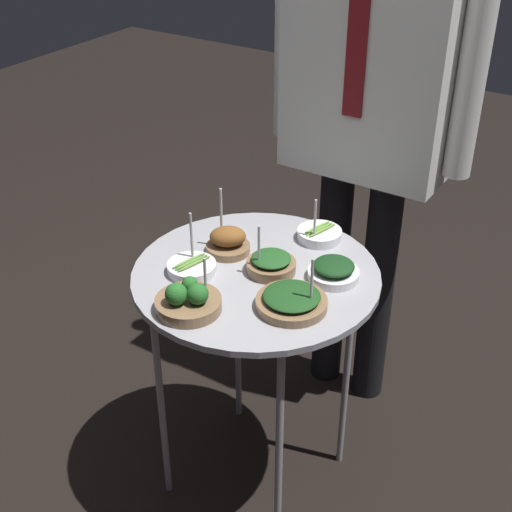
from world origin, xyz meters
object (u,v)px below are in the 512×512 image
(bowl_spinach_back_left, at_px, (271,264))
(bowl_spinach_front_left, at_px, (292,300))
(serving_cart, at_px, (256,291))
(bowl_roast_near_rim, at_px, (228,241))
(bowl_spinach_center, at_px, (333,271))
(bowl_asparagus_mid_left, at_px, (192,267))
(bowl_broccoli_front_center, at_px, (188,300))
(bowl_asparagus_back_right, at_px, (319,234))
(waiter_figure, at_px, (371,92))

(bowl_spinach_back_left, bearing_deg, bowl_spinach_front_left, -40.93)
(serving_cart, relative_size, bowl_roast_near_rim, 4.31)
(serving_cart, height_order, bowl_roast_near_rim, bowl_roast_near_rim)
(bowl_roast_near_rim, height_order, bowl_spinach_center, bowl_roast_near_rim)
(bowl_roast_near_rim, relative_size, bowl_spinach_center, 1.33)
(bowl_spinach_back_left, bearing_deg, bowl_roast_near_rim, 172.33)
(bowl_spinach_front_left, bearing_deg, bowl_spinach_back_left, 139.07)
(bowl_asparagus_mid_left, xyz_separation_m, bowl_roast_near_rim, (0.02, 0.13, 0.02))
(bowl_broccoli_front_center, xyz_separation_m, bowl_spinach_front_left, (0.20, 0.14, -0.01))
(serving_cart, xyz_separation_m, bowl_spinach_back_left, (0.03, 0.03, 0.08))
(bowl_spinach_center, bearing_deg, bowl_spinach_back_left, -158.91)
(bowl_asparagus_back_right, bearing_deg, bowl_spinach_front_left, -73.14)
(bowl_broccoli_front_center, distance_m, bowl_spinach_center, 0.39)
(bowl_broccoli_front_center, relative_size, bowl_asparagus_back_right, 1.16)
(bowl_asparagus_mid_left, distance_m, bowl_spinach_front_left, 0.30)
(bowl_roast_near_rim, distance_m, bowl_spinach_center, 0.30)
(bowl_spinach_back_left, xyz_separation_m, bowl_roast_near_rim, (-0.15, 0.02, 0.01))
(bowl_asparagus_back_right, xyz_separation_m, bowl_spinach_center, (0.12, -0.16, 0.01))
(bowl_asparagus_back_right, bearing_deg, bowl_roast_near_rim, -132.42)
(bowl_asparagus_mid_left, relative_size, bowl_spinach_front_left, 0.89)
(bowl_roast_near_rim, height_order, waiter_figure, waiter_figure)
(serving_cart, relative_size, bowl_broccoli_front_center, 4.74)
(bowl_roast_near_rim, bearing_deg, serving_cart, -20.80)
(bowl_spinach_back_left, xyz_separation_m, bowl_spinach_front_left, (0.13, -0.11, -0.00))
(bowl_asparagus_mid_left, distance_m, bowl_asparagus_back_right, 0.38)
(bowl_asparagus_back_right, xyz_separation_m, waiter_figure, (-0.02, 0.31, 0.32))
(bowl_asparagus_back_right, distance_m, bowl_spinach_front_left, 0.34)
(bowl_spinach_back_left, distance_m, bowl_asparagus_mid_left, 0.21)
(bowl_spinach_back_left, distance_m, bowl_asparagus_back_right, 0.22)
(waiter_figure, bearing_deg, bowl_spinach_center, -73.28)
(serving_cart, distance_m, waiter_figure, 0.68)
(bowl_spinach_back_left, distance_m, bowl_spinach_center, 0.16)
(bowl_broccoli_front_center, bearing_deg, serving_cart, 78.13)
(bowl_spinach_center, bearing_deg, bowl_asparagus_back_right, 128.65)
(bowl_broccoli_front_center, distance_m, bowl_roast_near_rim, 0.28)
(serving_cart, distance_m, bowl_broccoli_front_center, 0.25)
(bowl_asparagus_back_right, bearing_deg, bowl_asparagus_mid_left, -121.37)
(bowl_asparagus_mid_left, bearing_deg, bowl_spinach_back_left, 33.40)
(bowl_asparagus_back_right, distance_m, bowl_spinach_center, 0.20)
(bowl_spinach_back_left, relative_size, bowl_spinach_center, 1.09)
(bowl_spinach_back_left, distance_m, bowl_spinach_front_left, 0.17)
(serving_cart, height_order, bowl_asparagus_mid_left, bowl_asparagus_mid_left)
(bowl_spinach_center, xyz_separation_m, bowl_spinach_front_left, (-0.03, -0.17, -0.00))
(serving_cart, relative_size, bowl_spinach_front_left, 4.37)
(bowl_spinach_center, distance_m, waiter_figure, 0.57)
(bowl_asparagus_mid_left, relative_size, waiter_figure, 0.09)
(bowl_broccoli_front_center, xyz_separation_m, bowl_spinach_back_left, (0.08, 0.25, -0.01))
(bowl_spinach_front_left, bearing_deg, serving_cart, 151.79)
(bowl_asparagus_back_right, relative_size, bowl_spinach_front_left, 0.79)
(bowl_spinach_front_left, bearing_deg, bowl_asparagus_mid_left, -179.05)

